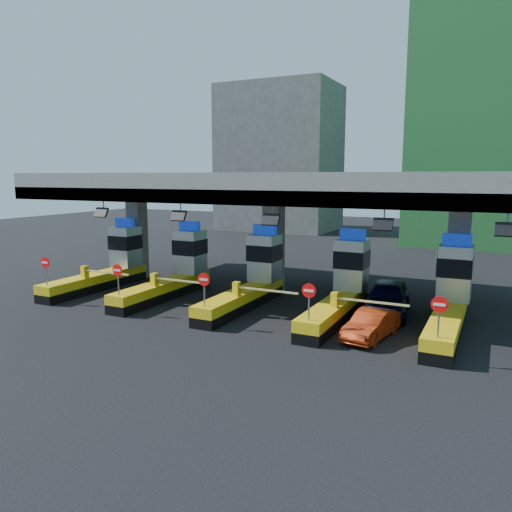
% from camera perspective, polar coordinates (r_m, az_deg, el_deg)
% --- Properties ---
extents(ground, '(120.00, 120.00, 0.00)m').
position_cam_1_polar(ground, '(26.94, -0.64, -5.56)').
color(ground, black).
rests_on(ground, ground).
extents(toll_canopy, '(28.00, 12.09, 7.00)m').
position_cam_1_polar(toll_canopy, '(28.65, 1.95, 7.73)').
color(toll_canopy, slate).
rests_on(toll_canopy, ground).
extents(toll_lane_far_left, '(4.43, 8.00, 4.16)m').
position_cam_1_polar(toll_lane_far_left, '(32.51, -16.35, -0.86)').
color(toll_lane_far_left, black).
rests_on(toll_lane_far_left, ground).
extents(toll_lane_left, '(4.43, 8.00, 4.16)m').
position_cam_1_polar(toll_lane_left, '(29.40, -9.13, -1.64)').
color(toll_lane_left, black).
rests_on(toll_lane_left, ground).
extents(toll_lane_center, '(4.43, 8.00, 4.16)m').
position_cam_1_polar(toll_lane_center, '(26.86, -0.37, -2.55)').
color(toll_lane_center, black).
rests_on(toll_lane_center, ground).
extents(toll_lane_right, '(4.43, 8.00, 4.16)m').
position_cam_1_polar(toll_lane_right, '(25.08, 9.92, -3.53)').
color(toll_lane_right, black).
rests_on(toll_lane_right, ground).
extents(toll_lane_far_right, '(4.43, 8.00, 4.16)m').
position_cam_1_polar(toll_lane_far_right, '(24.21, 21.38, -4.49)').
color(toll_lane_far_right, black).
rests_on(toll_lane_far_right, ground).
extents(bg_building_concrete, '(14.00, 10.00, 18.00)m').
position_cam_1_polar(bg_building_concrete, '(64.64, 2.74, 11.06)').
color(bg_building_concrete, '#4C4C49').
rests_on(bg_building_concrete, ground).
extents(van, '(2.61, 5.24, 1.72)m').
position_cam_1_polar(van, '(25.65, 14.78, -4.65)').
color(van, black).
rests_on(van, ground).
extents(red_car, '(1.87, 3.81, 1.20)m').
position_cam_1_polar(red_car, '(21.91, 13.04, -7.64)').
color(red_car, maroon).
rests_on(red_car, ground).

